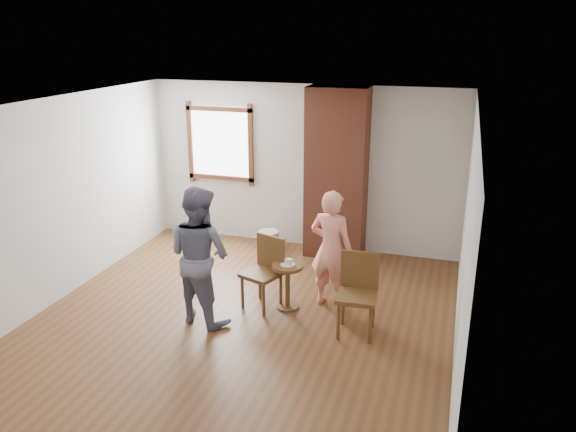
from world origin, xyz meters
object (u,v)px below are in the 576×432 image
(stoneware_crock, at_px, (269,244))
(side_table, at_px, (288,279))
(dining_chair_right, at_px, (358,289))
(person_pink, at_px, (331,249))
(man, at_px, (200,255))
(dining_chair_left, at_px, (265,268))

(stoneware_crock, height_order, side_table, side_table)
(dining_chair_right, height_order, person_pink, person_pink)
(stoneware_crock, relative_size, dining_chair_right, 0.43)
(person_pink, bearing_deg, man, 41.41)
(stoneware_crock, bearing_deg, person_pink, -45.16)
(dining_chair_left, xyz_separation_m, dining_chair_right, (1.24, -0.28, 0.02))
(stoneware_crock, bearing_deg, dining_chair_right, -46.51)
(dining_chair_left, distance_m, dining_chair_right, 1.27)
(stoneware_crock, distance_m, person_pink, 1.91)
(stoneware_crock, bearing_deg, man, -93.13)
(dining_chair_left, height_order, person_pink, person_pink)
(dining_chair_left, bearing_deg, dining_chair_right, 6.80)
(dining_chair_left, bearing_deg, side_table, 19.70)
(side_table, bearing_deg, stoneware_crock, 117.21)
(dining_chair_right, distance_m, man, 1.90)
(man, relative_size, person_pink, 1.10)
(stoneware_crock, bearing_deg, side_table, -62.79)
(dining_chair_right, xyz_separation_m, side_table, (-0.94, 0.28, -0.13))
(dining_chair_left, bearing_deg, stoneware_crock, 127.44)
(stoneware_crock, xyz_separation_m, side_table, (0.80, -1.55, 0.20))
(side_table, xyz_separation_m, person_pink, (0.49, 0.26, 0.37))
(side_table, relative_size, person_pink, 0.39)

